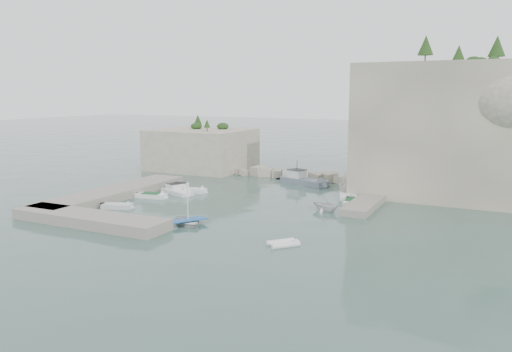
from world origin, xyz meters
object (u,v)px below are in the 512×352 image
at_px(motorboat_c, 151,198).
at_px(tender_east_d, 357,196).
at_px(motorboat_b, 177,194).
at_px(inflatable_dinghy, 283,246).
at_px(motorboat_e, 117,208).
at_px(rowboat, 188,224).
at_px(motorboat_a, 186,192).
at_px(tender_east_b, 351,204).
at_px(tender_east_c, 347,198).
at_px(tender_east_a, 325,211).
at_px(work_boat, 304,184).

bearing_deg(motorboat_c, tender_east_d, 17.59).
xyz_separation_m(motorboat_b, inflatable_dinghy, (21.70, -14.85, 0.00)).
distance_m(motorboat_b, motorboat_e, 10.18).
bearing_deg(rowboat, inflatable_dinghy, -68.79).
relative_size(motorboat_c, motorboat_b, 0.78).
bearing_deg(inflatable_dinghy, rowboat, 120.15).
bearing_deg(rowboat, motorboat_a, 67.19).
height_order(tender_east_b, tender_east_d, tender_east_d).
bearing_deg(inflatable_dinghy, motorboat_e, 119.89).
height_order(motorboat_c, tender_east_d, tender_east_d).
height_order(motorboat_b, tender_east_c, motorboat_b).
height_order(rowboat, inflatable_dinghy, rowboat).
bearing_deg(tender_east_a, tender_east_d, 6.57).
bearing_deg(motorboat_b, motorboat_a, 94.67).
distance_m(motorboat_c, inflatable_dinghy, 25.92).
relative_size(tender_east_b, tender_east_d, 0.92).
xyz_separation_m(motorboat_a, motorboat_e, (-1.78, -11.65, 0.00)).
bearing_deg(tender_east_d, motorboat_e, 124.78).
distance_m(motorboat_a, tender_east_b, 22.30).
bearing_deg(tender_east_b, tender_east_d, -2.10).
height_order(motorboat_c, motorboat_a, motorboat_a).
xyz_separation_m(rowboat, tender_east_a, (10.75, 11.97, 0.00)).
xyz_separation_m(motorboat_b, tender_east_d, (22.04, 9.09, 0.00)).
xyz_separation_m(motorboat_a, work_boat, (12.31, 12.66, 0.00)).
bearing_deg(motorboat_c, motorboat_e, -98.21).
bearing_deg(tender_east_a, inflatable_dinghy, -163.48).
xyz_separation_m(motorboat_b, tender_east_c, (21.13, 7.34, 0.00)).
xyz_separation_m(motorboat_b, tender_east_a, (20.90, -0.55, 0.00)).
bearing_deg(rowboat, motorboat_b, 71.64).
xyz_separation_m(motorboat_c, tender_east_b, (24.15, 7.91, 0.00)).
bearing_deg(work_boat, rowboat, -74.49).
xyz_separation_m(rowboat, work_boat, (2.61, 26.74, 0.00)).
bearing_deg(motorboat_a, tender_east_d, 6.47).
bearing_deg(tender_east_b, tender_east_a, 153.08).
bearing_deg(tender_east_d, tender_east_a, 168.65).
bearing_deg(tender_east_d, tender_east_c, 147.81).
height_order(motorboat_c, inflatable_dinghy, motorboat_c).
relative_size(inflatable_dinghy, tender_east_b, 0.63).
xyz_separation_m(inflatable_dinghy, work_boat, (-8.94, 29.07, 0.00)).
relative_size(tender_east_d, work_boat, 0.61).
bearing_deg(motorboat_a, rowboat, -68.20).
relative_size(tender_east_a, tender_east_b, 0.73).
relative_size(motorboat_e, inflatable_dinghy, 1.30).
distance_m(motorboat_b, tender_east_c, 22.37).
relative_size(motorboat_a, work_boat, 0.71).
xyz_separation_m(motorboat_a, inflatable_dinghy, (21.25, -16.41, 0.00)).
bearing_deg(tender_east_c, tender_east_b, -171.05).
relative_size(motorboat_b, tender_east_d, 1.11).
xyz_separation_m(motorboat_b, work_boat, (12.76, 14.22, 0.00)).
distance_m(tender_east_c, work_boat, 10.83).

